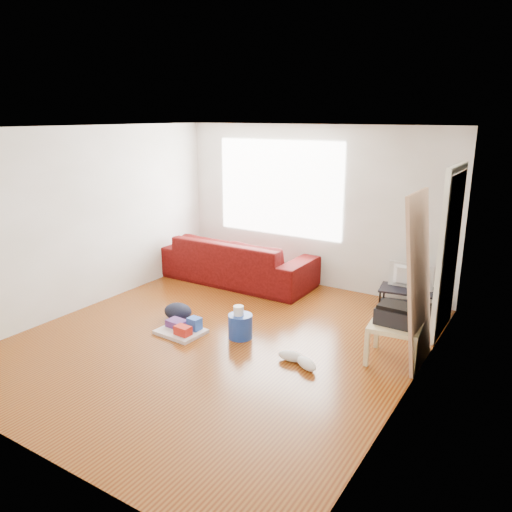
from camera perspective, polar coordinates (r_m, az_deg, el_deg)
The scene contains 12 objects.
room at distance 5.81m, azimuth -2.95°, elevation 2.08°, with size 4.51×5.01×2.51m.
sofa at distance 8.20m, azimuth -2.08°, elevation -2.89°, with size 2.51×0.98×0.73m, color #330402.
tv_stand at distance 7.33m, azimuth 16.97°, elevation -4.64°, with size 0.84×0.56×0.29m.
tv at distance 7.23m, azimuth 17.17°, elevation -2.31°, with size 0.62×0.08×0.36m, color black.
side_table at distance 5.71m, azimuth 15.67°, elevation -8.10°, with size 0.60×0.60×0.44m.
printer at distance 5.65m, azimuth 15.80°, elevation -6.45°, with size 0.43×0.33×0.22m.
bucket at distance 6.21m, azimuth -1.80°, elevation -9.27°, with size 0.30×0.30×0.30m, color #1A3998.
toilet_paper at distance 6.12m, azimuth -2.00°, elevation -7.54°, with size 0.12×0.12×0.11m, color white.
cleaning_tray at distance 6.36m, azimuth -8.40°, elevation -8.22°, with size 0.58×0.48×0.20m.
backpack at distance 6.81m, azimuth -8.87°, elevation -7.12°, with size 0.39×0.32×0.22m, color black.
sneakers at distance 5.57m, azimuth 4.89°, elevation -11.74°, with size 0.54×0.28×0.12m.
door_panel at distance 5.91m, azimuth 17.34°, elevation -11.43°, with size 0.04×0.76×1.89m, color tan.
Camera 1 is at (3.31, -4.47, 2.64)m, focal length 35.00 mm.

